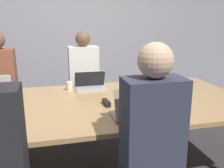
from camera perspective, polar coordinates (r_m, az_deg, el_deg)
name	(u,v)px	position (r m, az deg, el deg)	size (l,w,h in m)	color
curtain_wall	(69,30)	(4.47, -9.82, 12.05)	(12.00, 0.06, 2.80)	#9999A3
conference_table	(88,108)	(2.53, -5.53, -5.43)	(3.30, 1.46, 0.78)	tan
laptop_near_midright	(131,110)	(2.09, 4.39, -5.96)	(0.31, 0.27, 0.27)	gray
person_near_midright	(151,152)	(1.78, 9.01, -15.02)	(0.40, 0.24, 1.46)	#2D2D38
person_far_left	(1,90)	(3.51, -24.00, -1.16)	(0.40, 0.24, 1.45)	#2D2D38
laptop_far_center	(90,84)	(2.98, -4.97, 0.07)	(0.36, 0.22, 0.22)	#B7B7BC
person_far_center	(84,85)	(3.52, -6.40, -0.17)	(0.40, 0.24, 1.43)	#2D2D38
cup_far_center	(70,86)	(2.95, -9.68, -0.45)	(0.07, 0.07, 0.10)	white
stapler	(106,103)	(2.42, -1.31, -4.30)	(0.06, 0.15, 0.05)	black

